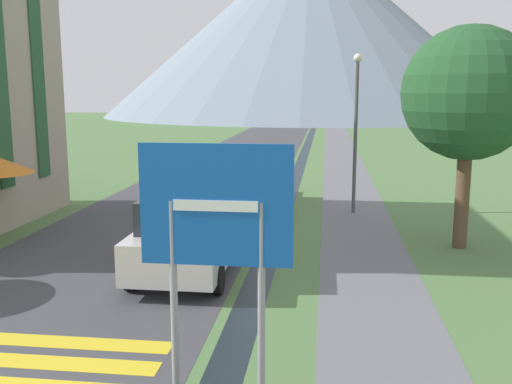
{
  "coord_description": "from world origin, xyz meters",
  "views": [
    {
      "loc": [
        2.58,
        -3.17,
        4.02
      ],
      "look_at": [
        0.96,
        10.0,
        1.66
      ],
      "focal_mm": 40.0,
      "sensor_mm": 36.0,
      "label": 1
    }
  ],
  "objects_px": {
    "parked_car_far": "(235,178)",
    "streetlamp": "(356,120)",
    "parked_car_near": "(187,234)",
    "tree_by_path": "(469,94)",
    "road_sign": "(216,230)"
  },
  "relations": [
    {
      "from": "road_sign",
      "to": "streetlamp",
      "type": "height_order",
      "value": "streetlamp"
    },
    {
      "from": "parked_car_near",
      "to": "tree_by_path",
      "type": "relative_size",
      "value": 0.69
    },
    {
      "from": "streetlamp",
      "to": "tree_by_path",
      "type": "height_order",
      "value": "tree_by_path"
    },
    {
      "from": "road_sign",
      "to": "streetlamp",
      "type": "bearing_deg",
      "value": 79.1
    },
    {
      "from": "road_sign",
      "to": "parked_car_near",
      "type": "height_order",
      "value": "road_sign"
    },
    {
      "from": "parked_car_far",
      "to": "streetlamp",
      "type": "xyz_separation_m",
      "value": [
        4.2,
        -1.28,
        2.17
      ]
    },
    {
      "from": "parked_car_far",
      "to": "streetlamp",
      "type": "height_order",
      "value": "streetlamp"
    },
    {
      "from": "parked_car_near",
      "to": "streetlamp",
      "type": "xyz_separation_m",
      "value": [
        3.94,
        7.07,
        2.17
      ]
    },
    {
      "from": "parked_car_near",
      "to": "streetlamp",
      "type": "relative_size",
      "value": 0.75
    },
    {
      "from": "road_sign",
      "to": "tree_by_path",
      "type": "height_order",
      "value": "tree_by_path"
    },
    {
      "from": "road_sign",
      "to": "parked_car_far",
      "type": "xyz_separation_m",
      "value": [
        -1.88,
        13.31,
        -1.37
      ]
    },
    {
      "from": "parked_car_near",
      "to": "tree_by_path",
      "type": "height_order",
      "value": "tree_by_path"
    },
    {
      "from": "road_sign",
      "to": "streetlamp",
      "type": "xyz_separation_m",
      "value": [
        2.32,
        12.03,
        0.8
      ]
    },
    {
      "from": "road_sign",
      "to": "parked_car_far",
      "type": "relative_size",
      "value": 0.77
    },
    {
      "from": "road_sign",
      "to": "parked_car_near",
      "type": "relative_size",
      "value": 0.87
    }
  ]
}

